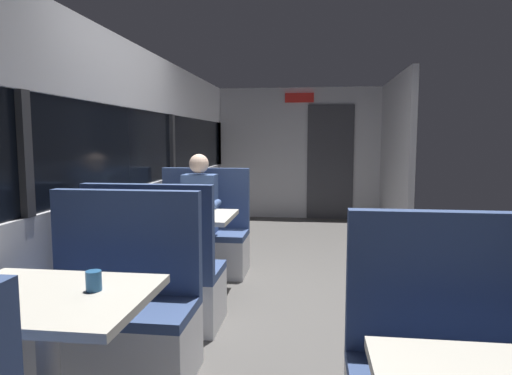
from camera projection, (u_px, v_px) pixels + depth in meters
name	position (u px, v px, depth m)	size (l,w,h in m)	color
ground_plane	(282.00, 300.00, 4.00)	(3.30, 9.20, 0.02)	#514F4C
carriage_window_panel_left	(122.00, 173.00, 4.06)	(0.09, 8.48, 2.30)	#B2B2B7
carriage_end_bulkhead	(302.00, 154.00, 8.01)	(2.90, 0.11, 2.30)	#B2B2B7
carriage_aisle_panel_right	(395.00, 157.00, 6.65)	(0.08, 2.40, 2.30)	#B2B2B7
dining_table_near_window	(46.00, 316.00, 1.98)	(0.90, 0.70, 0.74)	#9E9EA3
bench_near_window_facing_entry	(117.00, 321.00, 2.71)	(0.95, 0.50, 1.10)	silver
dining_table_mid_window	(183.00, 225.00, 4.06)	(0.90, 0.70, 0.74)	#9E9EA3
bench_mid_window_facing_end	(157.00, 283.00, 3.41)	(0.95, 0.50, 1.10)	silver
bench_mid_window_facing_entry	(203.00, 242.00, 4.79)	(0.95, 0.50, 1.10)	silver
seated_passenger	(201.00, 224.00, 4.69)	(0.47, 0.55, 1.26)	#26262D
coffee_cup_primary	(94.00, 281.00, 2.02)	(0.07, 0.07, 0.09)	#26598C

